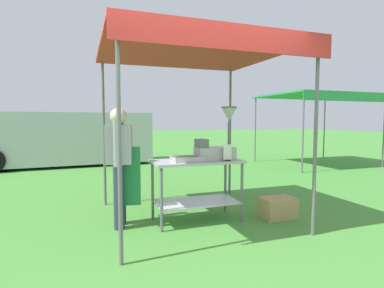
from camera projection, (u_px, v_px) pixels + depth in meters
The scene contains 10 objects.
ground_plane at pixel (128, 170), 8.93m from camera, with size 70.00×70.00×0.00m, color #478E38.
stall_canopy at pixel (194, 55), 4.31m from camera, with size 2.57×2.53×2.46m.
donut_cart at pixel (197, 176), 4.35m from camera, with size 1.27×0.63×0.88m.
donut_tray at pixel (187, 160), 4.19m from camera, with size 0.41×0.28×0.07m.
donut_fryer at pixel (217, 143), 4.39m from camera, with size 0.61×0.28×0.76m.
menu_sign at pixel (227, 154), 4.24m from camera, with size 0.13×0.05×0.23m.
vendor at pixel (120, 161), 4.09m from camera, with size 0.47×0.54×1.61m.
supply_crate at pixel (278, 208), 4.52m from camera, with size 0.49×0.34×0.30m.
van_silver at pixel (60, 138), 9.81m from camera, with size 5.71×2.36×1.69m.
neighbour_tent at pixel (318, 97), 9.86m from camera, with size 3.23×2.67×2.27m.
Camera 1 is at (-1.21, -2.96, 1.44)m, focal length 28.50 mm.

